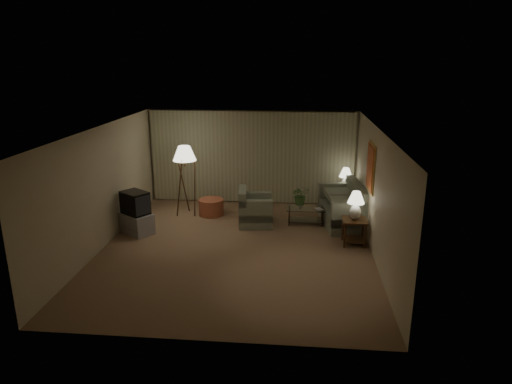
% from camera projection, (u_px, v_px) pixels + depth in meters
% --- Properties ---
extents(ground, '(7.00, 7.00, 0.00)m').
position_uv_depth(ground, '(237.00, 248.00, 10.27)').
color(ground, '#8B654C').
rests_on(ground, ground).
extents(room_shell, '(6.04, 7.02, 2.72)m').
position_uv_depth(room_shell, '(245.00, 158.00, 11.21)').
color(room_shell, '#C1B694').
rests_on(room_shell, ground).
extents(sofa, '(2.14, 1.44, 0.84)m').
position_uv_depth(sofa, '(342.00, 208.00, 11.70)').
color(sofa, gray).
rests_on(sofa, ground).
extents(armchair, '(1.06, 1.03, 0.75)m').
position_uv_depth(armchair, '(256.00, 210.00, 11.64)').
color(armchair, gray).
rests_on(armchair, ground).
extents(side_table_near, '(0.55, 0.55, 0.60)m').
position_uv_depth(side_table_near, '(354.00, 227.00, 10.40)').
color(side_table_near, '#39210F').
rests_on(side_table_near, ground).
extents(side_table_far, '(0.46, 0.38, 0.60)m').
position_uv_depth(side_table_far, '(344.00, 197.00, 12.69)').
color(side_table_far, '#39210F').
rests_on(side_table_far, ground).
extents(table_lamp_near, '(0.38, 0.38, 0.66)m').
position_uv_depth(table_lamp_near, '(356.00, 203.00, 10.23)').
color(table_lamp_near, silver).
rests_on(table_lamp_near, side_table_near).
extents(table_lamp_far, '(0.36, 0.36, 0.63)m').
position_uv_depth(table_lamp_far, '(346.00, 177.00, 12.53)').
color(table_lamp_far, silver).
rests_on(table_lamp_far, side_table_far).
extents(coffee_table, '(0.99, 0.54, 0.41)m').
position_uv_depth(coffee_table, '(306.00, 213.00, 11.73)').
color(coffee_table, silver).
rests_on(coffee_table, ground).
extents(tv_cabinet, '(1.29, 1.28, 0.50)m').
position_uv_depth(tv_cabinet, '(137.00, 223.00, 11.11)').
color(tv_cabinet, '#969799').
rests_on(tv_cabinet, ground).
extents(crt_tv, '(1.07, 1.06, 0.55)m').
position_uv_depth(crt_tv, '(135.00, 203.00, 10.96)').
color(crt_tv, black).
rests_on(crt_tv, tv_cabinet).
extents(floor_lamp, '(0.62, 0.62, 1.90)m').
position_uv_depth(floor_lamp, '(186.00, 179.00, 12.19)').
color(floor_lamp, '#39210F').
rests_on(floor_lamp, ground).
extents(ottoman, '(0.77, 0.77, 0.44)m').
position_uv_depth(ottoman, '(211.00, 207.00, 12.39)').
color(ottoman, '#B0583B').
rests_on(ottoman, ground).
extents(vase, '(0.13, 0.13, 0.14)m').
position_uv_depth(vase, '(300.00, 205.00, 11.68)').
color(vase, silver).
rests_on(vase, coffee_table).
extents(flowers, '(0.58, 0.55, 0.51)m').
position_uv_depth(flowers, '(301.00, 193.00, 11.59)').
color(flowers, '#426B2F').
rests_on(flowers, vase).
extents(book, '(0.25, 0.27, 0.02)m').
position_uv_depth(book, '(316.00, 209.00, 11.57)').
color(book, olive).
rests_on(book, coffee_table).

